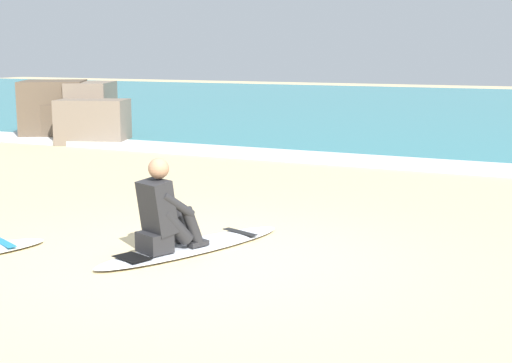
{
  "coord_description": "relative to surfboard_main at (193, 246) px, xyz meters",
  "views": [
    {
      "loc": [
        3.55,
        -6.14,
        2.06
      ],
      "look_at": [
        -0.15,
        1.5,
        0.55
      ],
      "focal_mm": 51.51,
      "sensor_mm": 36.0,
      "label": 1
    }
  ],
  "objects": [
    {
      "name": "surfer_seated",
      "position": [
        -0.12,
        -0.36,
        0.4
      ],
      "size": [
        0.56,
        0.77,
        0.95
      ],
      "color": "#232326",
      "rests_on": "surfboard_main"
    },
    {
      "name": "ground_plane",
      "position": [
        0.31,
        -0.3,
        -0.04
      ],
      "size": [
        80.0,
        80.0,
        0.0
      ],
      "primitive_type": "plane",
      "color": "#CCB584"
    },
    {
      "name": "sea",
      "position": [
        0.31,
        20.29,
        0.01
      ],
      "size": [
        80.0,
        28.0,
        0.1
      ],
      "primitive_type": "cube",
      "color": "teal",
      "rests_on": "ground"
    },
    {
      "name": "rock_outcrop_distant",
      "position": [
        -7.7,
        7.37,
        0.58
      ],
      "size": [
        3.62,
        2.7,
        1.37
      ],
      "color": "#756656",
      "rests_on": "ground"
    },
    {
      "name": "surfboard_main",
      "position": [
        0.0,
        0.0,
        0.0
      ],
      "size": [
        1.29,
        2.46,
        0.08
      ],
      "color": "silver",
      "rests_on": "ground"
    },
    {
      "name": "breaking_foam",
      "position": [
        0.31,
        6.59,
        0.02
      ],
      "size": [
        80.0,
        0.9,
        0.11
      ],
      "primitive_type": "cube",
      "color": "white",
      "rests_on": "ground"
    }
  ]
}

